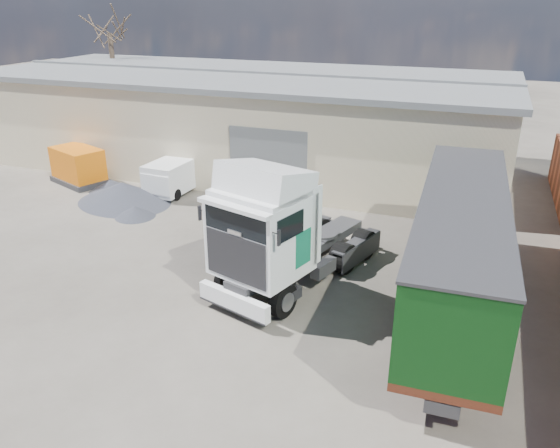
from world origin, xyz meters
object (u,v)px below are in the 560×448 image
(panel_van, at_px, (177,175))
(orange_skip, at_px, (79,168))
(bare_tree, at_px, (108,19))
(tractor_unit, at_px, (279,236))
(box_trailer, at_px, (459,242))

(panel_van, height_order, orange_skip, orange_skip)
(orange_skip, bearing_deg, bare_tree, 137.06)
(bare_tree, height_order, orange_skip, bare_tree)
(panel_van, bearing_deg, bare_tree, 139.76)
(orange_skip, bearing_deg, tractor_unit, -5.41)
(bare_tree, distance_m, tractor_unit, 27.47)
(box_trailer, xyz_separation_m, orange_skip, (-19.96, 6.41, -1.56))
(tractor_unit, distance_m, panel_van, 11.72)
(bare_tree, height_order, tractor_unit, bare_tree)
(tractor_unit, height_order, panel_van, tractor_unit)
(bare_tree, distance_m, orange_skip, 14.22)
(tractor_unit, distance_m, orange_skip, 16.02)
(tractor_unit, bearing_deg, bare_tree, 154.03)
(box_trailer, xyz_separation_m, panel_van, (-14.31, 7.12, -1.52))
(panel_van, xyz_separation_m, orange_skip, (-5.65, -0.71, -0.04))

